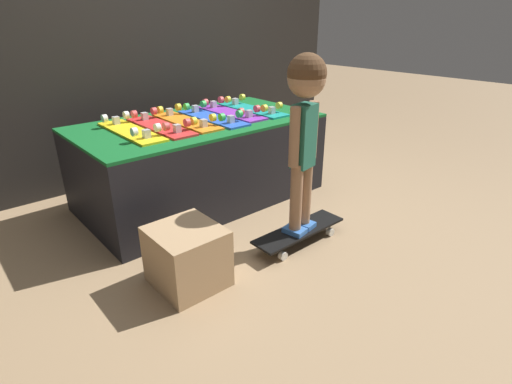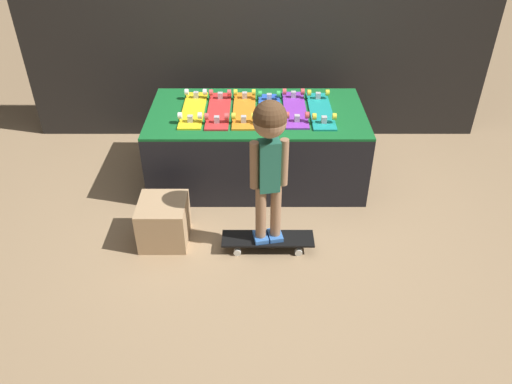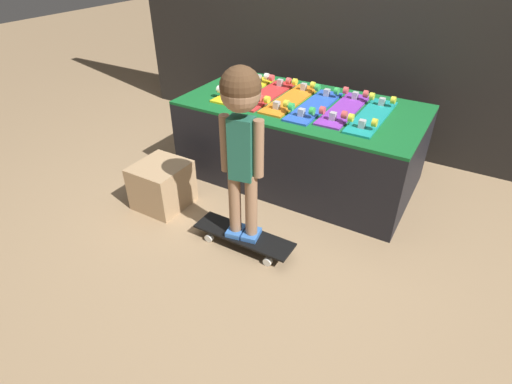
{
  "view_description": "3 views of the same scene",
  "coord_description": "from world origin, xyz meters",
  "px_view_note": "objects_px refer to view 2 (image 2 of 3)",
  "views": [
    {
      "loc": [
        -1.55,
        -1.9,
        1.3
      ],
      "look_at": [
        -0.04,
        -0.16,
        0.29
      ],
      "focal_mm": 28.0,
      "sensor_mm": 36.0,
      "label": 1
    },
    {
      "loc": [
        -0.01,
        -3.14,
        2.35
      ],
      "look_at": [
        -0.0,
        -0.22,
        0.33
      ],
      "focal_mm": 35.0,
      "sensor_mm": 36.0,
      "label": 2
    },
    {
      "loc": [
        1.11,
        -2.05,
        1.68
      ],
      "look_at": [
        0.05,
        -0.24,
        0.29
      ],
      "focal_mm": 28.0,
      "sensor_mm": 36.0,
      "label": 3
    }
  ],
  "objects_px": {
    "skateboard_red_on_rack": "(218,109)",
    "child": "(269,148)",
    "skateboard_blue_on_rack": "(269,111)",
    "skateboard_on_floor": "(267,240)",
    "skateboard_orange_on_rack": "(244,109)",
    "storage_box": "(163,222)",
    "skateboard_yellow_on_rack": "(193,109)",
    "skateboard_teal_on_rack": "(320,109)",
    "skateboard_purple_on_rack": "(294,108)"
  },
  "relations": [
    {
      "from": "skateboard_orange_on_rack",
      "to": "storage_box",
      "type": "distance_m",
      "value": 1.13
    },
    {
      "from": "skateboard_yellow_on_rack",
      "to": "skateboard_orange_on_rack",
      "type": "distance_m",
      "value": 0.41
    },
    {
      "from": "skateboard_blue_on_rack",
      "to": "storage_box",
      "type": "height_order",
      "value": "skateboard_blue_on_rack"
    },
    {
      "from": "skateboard_teal_on_rack",
      "to": "storage_box",
      "type": "xyz_separation_m",
      "value": [
        -1.18,
        -0.85,
        -0.47
      ]
    },
    {
      "from": "skateboard_red_on_rack",
      "to": "storage_box",
      "type": "distance_m",
      "value": 1.04
    },
    {
      "from": "skateboard_orange_on_rack",
      "to": "skateboard_purple_on_rack",
      "type": "height_order",
      "value": "same"
    },
    {
      "from": "skateboard_teal_on_rack",
      "to": "storage_box",
      "type": "height_order",
      "value": "skateboard_teal_on_rack"
    },
    {
      "from": "skateboard_red_on_rack",
      "to": "skateboard_purple_on_rack",
      "type": "distance_m",
      "value": 0.61
    },
    {
      "from": "skateboard_blue_on_rack",
      "to": "skateboard_on_floor",
      "type": "bearing_deg",
      "value": -91.64
    },
    {
      "from": "skateboard_yellow_on_rack",
      "to": "child",
      "type": "height_order",
      "value": "child"
    },
    {
      "from": "skateboard_blue_on_rack",
      "to": "skateboard_orange_on_rack",
      "type": "bearing_deg",
      "value": 171.29
    },
    {
      "from": "skateboard_purple_on_rack",
      "to": "skateboard_on_floor",
      "type": "xyz_separation_m",
      "value": [
        -0.23,
        -0.98,
        -0.56
      ]
    },
    {
      "from": "skateboard_orange_on_rack",
      "to": "child",
      "type": "distance_m",
      "value": 0.99
    },
    {
      "from": "skateboard_purple_on_rack",
      "to": "skateboard_teal_on_rack",
      "type": "xyz_separation_m",
      "value": [
        0.2,
        -0.02,
        0.0
      ]
    },
    {
      "from": "skateboard_orange_on_rack",
      "to": "storage_box",
      "type": "height_order",
      "value": "skateboard_orange_on_rack"
    },
    {
      "from": "storage_box",
      "to": "skateboard_blue_on_rack",
      "type": "bearing_deg",
      "value": 47.19
    },
    {
      "from": "skateboard_red_on_rack",
      "to": "skateboard_teal_on_rack",
      "type": "distance_m",
      "value": 0.82
    },
    {
      "from": "skateboard_blue_on_rack",
      "to": "skateboard_on_floor",
      "type": "height_order",
      "value": "skateboard_blue_on_rack"
    },
    {
      "from": "skateboard_blue_on_rack",
      "to": "skateboard_red_on_rack",
      "type": "bearing_deg",
      "value": 176.32
    },
    {
      "from": "skateboard_red_on_rack",
      "to": "skateboard_blue_on_rack",
      "type": "xyz_separation_m",
      "value": [
        0.41,
        -0.03,
        0.0
      ]
    },
    {
      "from": "skateboard_blue_on_rack",
      "to": "skateboard_on_floor",
      "type": "distance_m",
      "value": 1.08
    },
    {
      "from": "skateboard_blue_on_rack",
      "to": "skateboard_purple_on_rack",
      "type": "xyz_separation_m",
      "value": [
        0.2,
        0.05,
        0.0
      ]
    },
    {
      "from": "skateboard_red_on_rack",
      "to": "skateboard_teal_on_rack",
      "type": "bearing_deg",
      "value": -0.21
    },
    {
      "from": "skateboard_yellow_on_rack",
      "to": "skateboard_blue_on_rack",
      "type": "xyz_separation_m",
      "value": [
        0.61,
        -0.04,
        0.0
      ]
    },
    {
      "from": "skateboard_teal_on_rack",
      "to": "skateboard_purple_on_rack",
      "type": "bearing_deg",
      "value": 173.36
    },
    {
      "from": "skateboard_blue_on_rack",
      "to": "child",
      "type": "bearing_deg",
      "value": -91.64
    },
    {
      "from": "skateboard_yellow_on_rack",
      "to": "skateboard_red_on_rack",
      "type": "relative_size",
      "value": 1.0
    },
    {
      "from": "storage_box",
      "to": "skateboard_teal_on_rack",
      "type": "bearing_deg",
      "value": 35.92
    },
    {
      "from": "skateboard_yellow_on_rack",
      "to": "skateboard_purple_on_rack",
      "type": "height_order",
      "value": "same"
    },
    {
      "from": "skateboard_teal_on_rack",
      "to": "child",
      "type": "height_order",
      "value": "child"
    },
    {
      "from": "skateboard_on_floor",
      "to": "skateboard_blue_on_rack",
      "type": "bearing_deg",
      "value": 88.36
    },
    {
      "from": "skateboard_yellow_on_rack",
      "to": "storage_box",
      "type": "xyz_separation_m",
      "value": [
        -0.16,
        -0.87,
        -0.47
      ]
    },
    {
      "from": "skateboard_blue_on_rack",
      "to": "skateboard_teal_on_rack",
      "type": "bearing_deg",
      "value": 3.25
    },
    {
      "from": "child",
      "to": "storage_box",
      "type": "xyz_separation_m",
      "value": [
        -0.74,
        0.1,
        -0.66
      ]
    },
    {
      "from": "skateboard_on_floor",
      "to": "child",
      "type": "relative_size",
      "value": 0.62
    },
    {
      "from": "skateboard_orange_on_rack",
      "to": "skateboard_on_floor",
      "type": "bearing_deg",
      "value": -79.51
    },
    {
      "from": "skateboard_on_floor",
      "to": "skateboard_teal_on_rack",
      "type": "bearing_deg",
      "value": 65.44
    },
    {
      "from": "skateboard_red_on_rack",
      "to": "child",
      "type": "xyz_separation_m",
      "value": [
        0.38,
        -0.95,
        0.19
      ]
    },
    {
      "from": "skateboard_blue_on_rack",
      "to": "child",
      "type": "relative_size",
      "value": 0.65
    },
    {
      "from": "skateboard_yellow_on_rack",
      "to": "storage_box",
      "type": "relative_size",
      "value": 1.89
    },
    {
      "from": "skateboard_on_floor",
      "to": "storage_box",
      "type": "relative_size",
      "value": 1.81
    },
    {
      "from": "skateboard_teal_on_rack",
      "to": "storage_box",
      "type": "relative_size",
      "value": 1.89
    },
    {
      "from": "skateboard_red_on_rack",
      "to": "skateboard_on_floor",
      "type": "relative_size",
      "value": 1.04
    },
    {
      "from": "skateboard_orange_on_rack",
      "to": "skateboard_blue_on_rack",
      "type": "xyz_separation_m",
      "value": [
        0.2,
        -0.03,
        0.0
      ]
    },
    {
      "from": "skateboard_orange_on_rack",
      "to": "skateboard_on_floor",
      "type": "xyz_separation_m",
      "value": [
        0.18,
        -0.96,
        -0.56
      ]
    },
    {
      "from": "skateboard_red_on_rack",
      "to": "skateboard_yellow_on_rack",
      "type": "bearing_deg",
      "value": 176.54
    },
    {
      "from": "skateboard_teal_on_rack",
      "to": "child",
      "type": "xyz_separation_m",
      "value": [
        -0.43,
        -0.95,
        0.19
      ]
    },
    {
      "from": "skateboard_orange_on_rack",
      "to": "child",
      "type": "bearing_deg",
      "value": -79.51
    },
    {
      "from": "skateboard_on_floor",
      "to": "skateboard_purple_on_rack",
      "type": "bearing_deg",
      "value": 76.69
    },
    {
      "from": "storage_box",
      "to": "skateboard_on_floor",
      "type": "bearing_deg",
      "value": -7.64
    }
  ]
}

